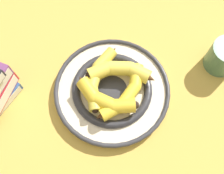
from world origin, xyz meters
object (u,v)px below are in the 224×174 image
object	(u,v)px
banana_d	(98,76)
banana_c	(121,71)
banana_b	(125,95)
decorative_bowl	(112,90)
banana_a	(104,99)

from	to	relation	value
banana_d	banana_c	bearing A→B (deg)	118.41
banana_b	banana_c	bearing A→B (deg)	44.33
decorative_bowl	banana_d	size ratio (longest dim) A/B	2.01
banana_b	banana_c	distance (m)	0.07
banana_a	banana_d	distance (m)	0.07
decorative_bowl	banana_b	distance (m)	0.06
banana_b	banana_c	size ratio (longest dim) A/B	1.03
banana_a	decorative_bowl	bearing A→B (deg)	86.93
decorative_bowl	banana_d	xyz separation A→B (m)	(-0.02, 0.04, 0.03)
banana_c	banana_d	xyz separation A→B (m)	(-0.06, 0.01, -0.00)
decorative_bowl	banana_b	bearing A→B (deg)	-63.64
decorative_bowl	banana_d	distance (m)	0.06
banana_a	banana_d	world-z (taller)	banana_a
banana_a	banana_b	size ratio (longest dim) A/B	0.88
banana_b	banana_d	distance (m)	0.09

